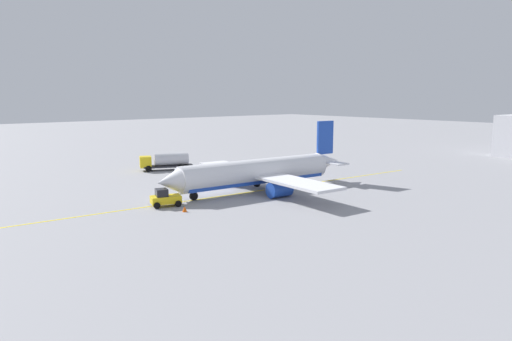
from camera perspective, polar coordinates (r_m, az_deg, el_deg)
name	(u,v)px	position (r m, az deg, el deg)	size (l,w,h in m)	color
ground_plane	(256,191)	(66.32, 0.00, -2.56)	(400.00, 400.00, 0.00)	#939399
airplane	(259,173)	(66.12, 0.35, -0.28)	(31.47, 28.94, 9.62)	white
fuel_tanker	(166,161)	(86.54, -11.06, 1.19)	(9.73, 5.94, 3.15)	#2D2D33
pushback_tug	(165,198)	(58.30, -11.15, -3.36)	(4.03, 3.19, 2.20)	yellow
refueling_worker	(199,172)	(78.24, -7.01, -0.21)	(0.63, 0.57, 1.71)	navy
safety_cone_nose	(185,209)	(55.28, -8.78, -4.72)	(0.58, 0.58, 0.64)	#F2590F
taxi_line_marking	(256,191)	(66.32, 0.00, -2.55)	(65.57, 0.30, 0.01)	yellow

